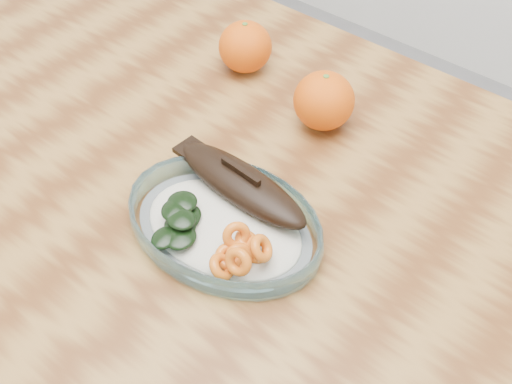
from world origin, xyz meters
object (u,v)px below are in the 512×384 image
(dining_table, at_px, (196,218))
(orange_left, at_px, (245,47))
(plated_meal, at_px, (224,220))
(orange_right, at_px, (324,101))

(dining_table, distance_m, orange_left, 0.27)
(plated_meal, distance_m, orange_left, 0.33)
(dining_table, distance_m, plated_meal, 0.17)
(orange_left, distance_m, orange_right, 0.17)
(plated_meal, height_order, orange_right, orange_right)
(orange_left, relative_size, orange_right, 0.96)
(orange_left, height_order, orange_right, orange_right)
(dining_table, relative_size, orange_right, 14.27)
(plated_meal, height_order, orange_left, orange_left)
(orange_left, bearing_deg, dining_table, -68.35)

